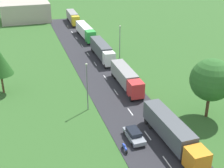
{
  "coord_description": "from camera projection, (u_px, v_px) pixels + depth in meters",
  "views": [
    {
      "loc": [
        -16.06,
        -16.21,
        25.53
      ],
      "look_at": [
        -0.73,
        32.58,
        1.77
      ],
      "focal_mm": 49.59,
      "sensor_mm": 36.0,
      "label": 1
    }
  ],
  "objects": [
    {
      "name": "tree_maple",
      "position": [
        211.0,
        80.0,
        46.85
      ],
      "size": [
        6.57,
        6.57,
        9.67
      ],
      "color": "#513823",
      "rests_on": "ground"
    },
    {
      "name": "truck_second",
      "position": [
        126.0,
        77.0,
        58.44
      ],
      "size": [
        2.68,
        12.66,
        3.42
      ],
      "color": "red",
      "rests_on": "road"
    },
    {
      "name": "lamppost_third",
      "position": [
        120.0,
        40.0,
        71.91
      ],
      "size": [
        0.36,
        0.36,
        8.01
      ],
      "color": "slate",
      "rests_on": "ground"
    },
    {
      "name": "car_second",
      "position": [
        134.0,
        135.0,
        43.31
      ],
      "size": [
        1.96,
        4.48,
        1.47
      ],
      "color": "#8C939E",
      "rests_on": "road"
    },
    {
      "name": "lamppost_second",
      "position": [
        87.0,
        84.0,
        49.5
      ],
      "size": [
        0.36,
        0.36,
        8.29
      ],
      "color": "slate",
      "rests_on": "ground"
    },
    {
      "name": "truck_lead",
      "position": [
        172.0,
        132.0,
        41.79
      ],
      "size": [
        2.88,
        13.99,
        3.51
      ],
      "color": "orange",
      "rests_on": "road"
    },
    {
      "name": "distant_building",
      "position": [
        25.0,
        11.0,
        107.74
      ],
      "size": [
        16.12,
        13.66,
        6.43
      ],
      "primitive_type": "cube",
      "color": "#B2A899",
      "rests_on": "ground"
    },
    {
      "name": "motorcycle_courier",
      "position": [
        125.0,
        148.0,
        41.06
      ],
      "size": [
        0.28,
        1.94,
        0.91
      ],
      "color": "black",
      "rests_on": "road"
    },
    {
      "name": "lane_marking_centre",
      "position": [
        137.0,
        121.0,
        48.17
      ],
      "size": [
        0.16,
        124.09,
        0.01
      ],
      "color": "white",
      "rests_on": "road"
    },
    {
      "name": "truck_fourth",
      "position": [
        85.0,
        31.0,
        88.27
      ],
      "size": [
        2.67,
        14.35,
        3.53
      ],
      "color": "green",
      "rests_on": "road"
    },
    {
      "name": "truck_fifth",
      "position": [
        73.0,
        17.0,
        104.37
      ],
      "size": [
        2.75,
        12.67,
        3.63
      ],
      "color": "yellow",
      "rests_on": "road"
    },
    {
      "name": "truck_third",
      "position": [
        102.0,
        50.0,
        72.8
      ],
      "size": [
        2.6,
        13.76,
        3.67
      ],
      "color": "white",
      "rests_on": "road"
    },
    {
      "name": "road",
      "position": [
        131.0,
        113.0,
        50.34
      ],
      "size": [
        10.0,
        140.0,
        0.06
      ],
      "primitive_type": "cube",
      "color": "#2B2B30",
      "rests_on": "ground"
    }
  ]
}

